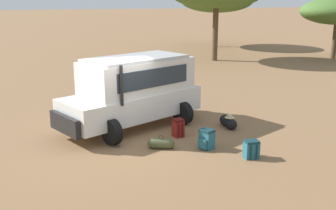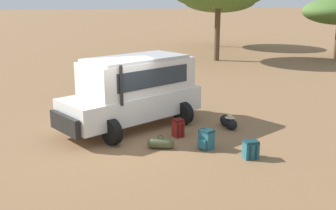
# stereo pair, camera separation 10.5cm
# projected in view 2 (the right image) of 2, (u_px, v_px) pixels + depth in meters

# --- Properties ---
(ground_plane) EXTENTS (320.00, 320.00, 0.00)m
(ground_plane) POSITION_uv_depth(u_px,v_px,m) (121.00, 138.00, 12.62)
(ground_plane) COLOR olive
(safari_vehicle) EXTENTS (5.41, 3.77, 2.44)m
(safari_vehicle) POSITION_uv_depth(u_px,v_px,m) (134.00, 90.00, 13.51)
(safari_vehicle) COLOR silver
(safari_vehicle) RESTS_ON ground_plane
(backpack_beside_front_wheel) EXTENTS (0.36, 0.45, 0.59)m
(backpack_beside_front_wheel) POSITION_uv_depth(u_px,v_px,m) (178.00, 128.00, 12.73)
(backpack_beside_front_wheel) COLOR maroon
(backpack_beside_front_wheel) RESTS_ON ground_plane
(backpack_cluster_center) EXTENTS (0.43, 0.44, 0.52)m
(backpack_cluster_center) POSITION_uv_depth(u_px,v_px,m) (251.00, 150.00, 11.00)
(backpack_cluster_center) COLOR #235B6B
(backpack_cluster_center) RESTS_ON ground_plane
(backpack_near_rear_wheel) EXTENTS (0.51, 0.49, 0.60)m
(backpack_near_rear_wheel) POSITION_uv_depth(u_px,v_px,m) (206.00, 139.00, 11.68)
(backpack_near_rear_wheel) COLOR #235B6B
(backpack_near_rear_wheel) RESTS_ON ground_plane
(duffel_bag_low_black_case) EXTENTS (0.40, 0.96, 0.47)m
(duffel_bag_low_black_case) POSITION_uv_depth(u_px,v_px,m) (228.00, 122.00, 13.67)
(duffel_bag_low_black_case) COLOR black
(duffel_bag_low_black_case) RESTS_ON ground_plane
(duffel_bag_soft_canvas) EXTENTS (0.78, 0.52, 0.42)m
(duffel_bag_soft_canvas) POSITION_uv_depth(u_px,v_px,m) (161.00, 143.00, 11.75)
(duffel_bag_soft_canvas) COLOR #4C5133
(duffel_bag_soft_canvas) RESTS_ON ground_plane
(acacia_tree_right_mid) EXTENTS (6.54, 6.94, 5.32)m
(acacia_tree_right_mid) POSITION_uv_depth(u_px,v_px,m) (219.00, 0.00, 35.66)
(acacia_tree_right_mid) COLOR brown
(acacia_tree_right_mid) RESTS_ON ground_plane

